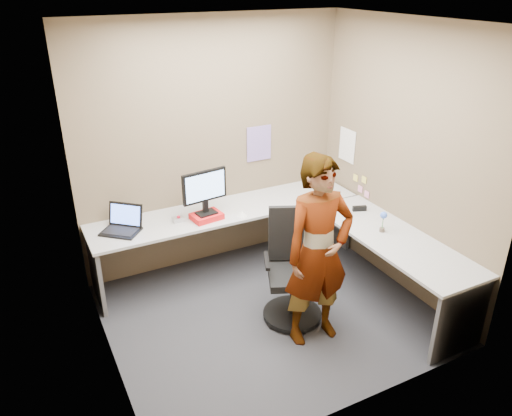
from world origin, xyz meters
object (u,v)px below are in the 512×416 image
person (318,252)px  desk (289,235)px  monitor (205,189)px  office_chair (293,276)px

person → desk: bearing=78.1°
monitor → person: (0.51, -1.32, -0.19)m
desk → person: 0.91m
monitor → person: 1.43m
person → office_chair: bearing=96.3°
monitor → office_chair: monitor is taller
desk → office_chair: (-0.24, -0.48, -0.15)m
desk → person: bearing=-104.4°
monitor → person: bearing=-76.8°
desk → office_chair: 0.56m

